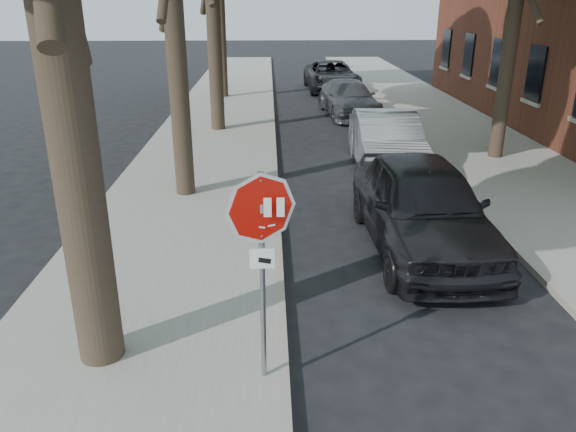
# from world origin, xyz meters

# --- Properties ---
(ground) EXTENTS (120.00, 120.00, 0.00)m
(ground) POSITION_xyz_m (0.00, 0.00, 0.00)
(ground) COLOR black
(ground) RESTS_ON ground
(sidewalk_left) EXTENTS (4.00, 55.00, 0.12)m
(sidewalk_left) POSITION_xyz_m (-2.50, 12.00, 0.06)
(sidewalk_left) COLOR gray
(sidewalk_left) RESTS_ON ground
(sidewalk_right) EXTENTS (4.00, 55.00, 0.12)m
(sidewalk_right) POSITION_xyz_m (6.00, 12.00, 0.06)
(sidewalk_right) COLOR gray
(sidewalk_right) RESTS_ON ground
(curb_left) EXTENTS (0.12, 55.00, 0.13)m
(curb_left) POSITION_xyz_m (-0.45, 12.00, 0.07)
(curb_left) COLOR #9E9384
(curb_left) RESTS_ON ground
(curb_right) EXTENTS (0.12, 55.00, 0.13)m
(curb_right) POSITION_xyz_m (3.95, 12.00, 0.07)
(curb_right) COLOR #9E9384
(curb_right) RESTS_ON ground
(stop_sign) EXTENTS (0.76, 0.34, 2.61)m
(stop_sign) POSITION_xyz_m (-0.70, -0.03, 1.95)
(stop_sign) COLOR gray
(stop_sign) RESTS_ON sidewalk_left
(car_a) EXTENTS (2.13, 5.08, 1.72)m
(car_a) POSITION_xyz_m (2.21, 3.93, 0.86)
(car_a) COLOR black
(car_a) RESTS_ON ground
(car_b) EXTENTS (1.83, 4.78, 1.55)m
(car_b) POSITION_xyz_m (2.60, 9.10, 0.78)
(car_b) COLOR #A2A4AA
(car_b) RESTS_ON ground
(car_c) EXTENTS (2.30, 4.82, 1.36)m
(car_c) POSITION_xyz_m (2.60, 16.82, 0.68)
(car_c) COLOR #46464A
(car_c) RESTS_ON ground
(car_d) EXTENTS (2.61, 5.40, 1.48)m
(car_d) POSITION_xyz_m (2.60, 23.22, 0.74)
(car_d) COLOR black
(car_d) RESTS_ON ground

